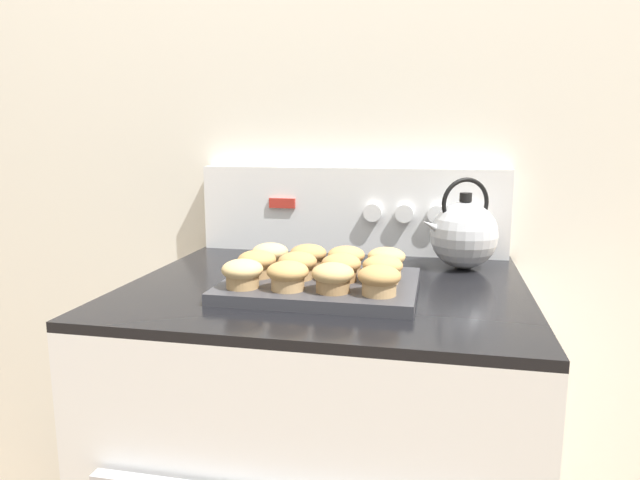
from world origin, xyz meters
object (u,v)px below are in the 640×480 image
muffin_r0_c3 (379,279)px  muffin_r2_c2 (346,258)px  muffin_r1_c2 (341,267)px  muffin_r2_c1 (308,256)px  muffin_r1_c3 (383,269)px  muffin_r2_c0 (270,255)px  muffin_pan (319,285)px  tea_kettle (463,234)px  muffin_r0_c0 (242,273)px  muffin_r0_c1 (288,275)px  muffin_r1_c1 (297,265)px  muffin_r1_c0 (257,263)px  muffin_r0_c2 (333,277)px  muffin_r2_c3 (386,260)px

muffin_r0_c3 → muffin_r2_c2: size_ratio=1.00×
muffin_r1_c2 → muffin_r2_c1: (-0.08, 0.08, 0.00)m
muffin_r1_c3 → muffin_r2_c0: bearing=162.1°
muffin_pan → muffin_r2_c2: (0.04, 0.08, 0.04)m
muffin_r2_c0 → muffin_r1_c2: bearing=-25.3°
muffin_r1_c2 → tea_kettle: size_ratio=0.37×
muffin_r2_c0 → muffin_r0_c0: bearing=-91.1°
muffin_r0_c3 → muffin_r2_c2: 0.18m
muffin_r2_c1 → muffin_r2_c0: bearing=-178.2°
muffin_r0_c0 → muffin_r2_c0: 0.16m
muffin_r0_c0 → muffin_r0_c1: 0.08m
muffin_r1_c1 → muffin_r2_c2: size_ratio=1.00×
muffin_r1_c3 → muffin_r2_c1: 0.18m
muffin_r1_c2 → muffin_r2_c2: (-0.00, 0.08, 0.00)m
muffin_r2_c1 → muffin_pan: bearing=-63.9°
muffin_pan → muffin_r0_c1: muffin_r0_c1 is taller
muffin_r0_c3 → muffin_r1_c2: (-0.08, 0.08, 0.00)m
muffin_r2_c1 → muffin_r1_c1: bearing=-91.9°
muffin_r0_c0 → muffin_r1_c2: size_ratio=1.00×
muffin_r1_c1 → muffin_pan: bearing=-1.3°
muffin_r0_c3 → muffin_r1_c1: bearing=153.7°
muffin_pan → muffin_r1_c0: 0.13m
muffin_r2_c0 → muffin_r2_c2: 0.16m
muffin_r2_c0 → muffin_r2_c2: bearing=-0.2°
muffin_r0_c2 → muffin_r1_c1: same height
muffin_r1_c1 → muffin_r2_c3: bearing=26.4°
muffin_r0_c0 → muffin_r2_c3: size_ratio=1.00×
muffin_pan → muffin_r2_c3: size_ratio=4.83×
muffin_r1_c1 → tea_kettle: size_ratio=0.37×
muffin_r0_c3 → muffin_r1_c3: 0.08m
muffin_pan → muffin_r1_c0: muffin_r1_c0 is taller
muffin_r0_c2 → muffin_r2_c1: (-0.08, 0.16, 0.00)m
muffin_r1_c1 → muffin_r2_c0: size_ratio=1.00×
muffin_r1_c3 → muffin_r2_c3: size_ratio=1.00×
muffin_r1_c3 → muffin_r2_c3: bearing=90.3°
muffin_r1_c3 → muffin_r2_c2: size_ratio=1.00×
muffin_r0_c1 → muffin_r2_c3: size_ratio=1.00×
muffin_pan → tea_kettle: tea_kettle is taller
muffin_r0_c3 → muffin_r2_c0: 0.30m
muffin_r2_c2 → tea_kettle: size_ratio=0.37×
muffin_r0_c1 → muffin_r0_c2: size_ratio=1.00×
muffin_r2_c0 → muffin_r0_c1: bearing=-63.2°
muffin_r0_c2 → muffin_r2_c2: bearing=90.8°
muffin_r2_c2 → tea_kettle: 0.30m
muffin_r1_c2 → muffin_r0_c1: bearing=-134.6°
muffin_pan → muffin_r1_c3: muffin_r1_c3 is taller
muffin_r0_c0 → muffin_r2_c1: bearing=63.1°
muffin_r1_c1 → muffin_r1_c3: size_ratio=1.00×
muffin_r0_c0 → tea_kettle: (0.40, 0.34, 0.03)m
muffin_r2_c0 → muffin_r2_c1: bearing=1.8°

